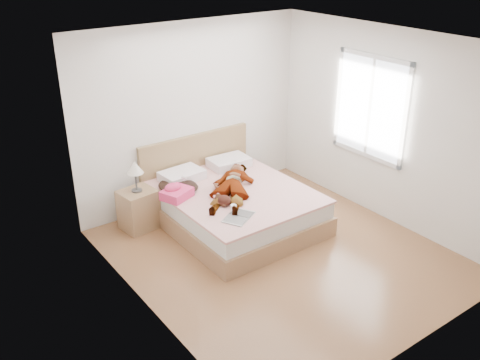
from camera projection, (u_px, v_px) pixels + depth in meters
The scene contains 11 objects.
ground at pixel (280, 254), 6.65m from camera, with size 4.00×4.00×0.00m, color #54301A.
woman at pixel (232, 183), 7.10m from camera, with size 0.57×1.52×0.21m, color white.
hair at pixel (178, 186), 7.15m from camera, with size 0.47×0.58×0.09m, color black.
phone at pixel (184, 178), 7.10m from camera, with size 0.04×0.09×0.01m, color silver.
room_shell at pixel (370, 107), 7.19m from camera, with size 4.00×4.00×4.00m.
bed at pixel (232, 204), 7.29m from camera, with size 1.80×2.08×1.00m.
towel at pixel (176, 192), 6.90m from camera, with size 0.45×0.41×0.20m.
magazine at pixel (239, 217), 6.45m from camera, with size 0.49×0.43×0.02m.
coffee_mug at pixel (234, 208), 6.58m from camera, with size 0.12×0.10×0.09m.
plush_toy at pixel (223, 200), 6.72m from camera, with size 0.20×0.26×0.13m.
nightstand at pixel (138, 206), 7.12m from camera, with size 0.50×0.45×0.97m.
Camera 1 is at (-3.74, -4.26, 3.63)m, focal length 40.00 mm.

